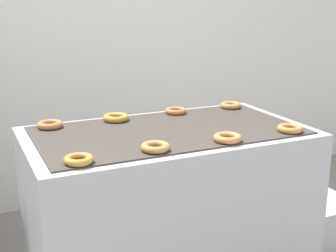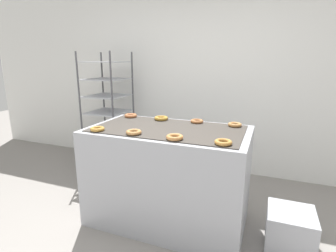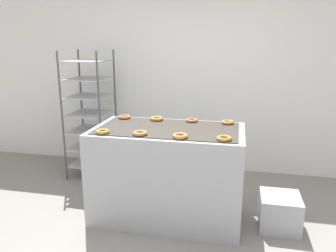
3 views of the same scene
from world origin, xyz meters
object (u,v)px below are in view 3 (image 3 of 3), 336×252
Objects in this scene: fryer_machine at (168,173)px; donut_near_midleft at (140,133)px; donut_far_right at (228,122)px; baking_rack_cart at (90,114)px; donut_near_left at (103,131)px; donut_far_left at (124,117)px; donut_far_midright at (192,120)px; donut_near_midright at (180,136)px; donut_far_midleft at (156,119)px; donut_near_right at (224,138)px; glaze_bin at (279,212)px.

fryer_machine is 11.09× the size of donut_near_midleft.
donut_near_midleft is at bearing -142.49° from donut_far_right.
baking_rack_cart reaches higher than fryer_machine.
donut_near_left is 0.93× the size of donut_far_left.
donut_near_midleft is at bearing -122.94° from donut_far_midright.
donut_far_midright is at bearing 39.66° from donut_near_left.
donut_far_midright is at bearing 0.79° from donut_far_left.
donut_near_left is 1.29m from donut_far_right.
donut_far_midright is (1.46, -0.57, 0.12)m from baking_rack_cart.
donut_near_midright is (0.74, 0.01, 0.00)m from donut_near_left.
baking_rack_cart is 1.23m from donut_far_midleft.
donut_far_midright is (-0.37, 0.61, -0.00)m from donut_near_right.
baking_rack_cart is 12.95× the size of donut_far_right.
donut_near_left is at bearing -140.34° from donut_far_midright.
donut_near_midleft is at bearing -167.83° from glaze_bin.
donut_far_right is at bearing 56.88° from donut_near_midright.
donut_near_left is at bearing -177.11° from donut_near_midleft.
donut_far_left is 0.94× the size of donut_far_midleft.
baking_rack_cart is 12.20× the size of donut_far_left.
donut_near_left is 0.95× the size of donut_near_midleft.
donut_near_right reaches higher than glaze_bin.
donut_far_left is at bearing 179.83° from donut_far_right.
donut_near_midleft is at bearing -123.92° from fryer_machine.
donut_near_midleft is 0.38m from donut_near_midright.
fryer_machine is at bearing 152.10° from donut_near_right.
donut_near_midleft is at bearing 179.84° from donut_near_right.
donut_far_midright is at bearing 160.91° from glaze_bin.
baking_rack_cart reaches higher than donut_far_left.
donut_near_right reaches higher than donut_far_midright.
donut_near_right and donut_far_right have the same top height.
donut_near_midleft and donut_far_right have the same top height.
donut_near_midright is 1.08× the size of donut_far_midright.
donut_near_left is at bearing -179.18° from donut_near_right.
donut_far_right is at bearing -0.17° from donut_far_left.
donut_far_right is (0.58, 0.30, 0.50)m from fryer_machine.
donut_near_midright is at bearing -162.54° from glaze_bin.
donut_far_right reaches higher than donut_far_midright.
donut_near_midleft is 0.70m from donut_far_left.
donut_far_left is at bearing 121.38° from donut_near_midleft.
baking_rack_cart is at bearing 144.96° from fryer_machine.
glaze_bin is 1.03m from donut_far_right.
donut_near_right is at bearing 0.82° from donut_near_left.
donut_far_left reaches higher than donut_near_right.
donut_far_midleft is (-1.32, 0.31, 0.81)m from glaze_bin.
glaze_bin is at bearing -20.57° from baking_rack_cart.
fryer_machine is 0.82m from donut_far_right.
donut_near_right is (0.57, -0.30, 0.50)m from fryer_machine.
donut_near_right is at bearing -27.90° from fryer_machine.
donut_far_left reaches higher than donut_far_midright.
donut_near_left is 0.62m from donut_far_left.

